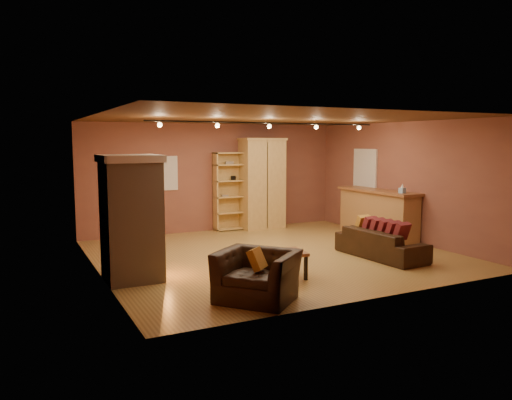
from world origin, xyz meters
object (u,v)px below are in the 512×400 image
armoire (262,183)px  armchair (257,267)px  bar_counter (378,213)px  fireplace (132,218)px  bookcase (229,191)px  loveseat (381,238)px  coffee_table (286,255)px

armoire → armchair: bearing=-117.9°
bar_counter → armchair: (-4.84, -3.06, -0.10)m
bar_counter → armchair: bar_counter is taller
fireplace → bar_counter: (6.24, 1.14, -0.47)m
fireplace → bar_counter: fireplace is taller
bookcase → loveseat: bookcase is taller
armchair → bookcase: bearing=119.6°
fireplace → loveseat: (4.86, -0.60, -0.65)m
fireplace → bookcase: bearing=47.8°
loveseat → fireplace: bearing=79.5°
fireplace → armchair: size_ratio=1.59×
armoire → bar_counter: armoire is taller
loveseat → coffee_table: 2.51m
bookcase → armchair: bookcase is taller
fireplace → loveseat: size_ratio=1.05×
bar_counter → armoire: bearing=129.2°
armchair → coffee_table: 1.33m
loveseat → armchair: (-3.47, -1.32, 0.09)m
armoire → loveseat: size_ratio=1.21×
armchair → armoire: bearing=111.2°
bar_counter → coffee_table: bearing=-150.4°
coffee_table → fireplace: bearing=156.3°
armoire → coffee_table: 5.03m
loveseat → bar_counter: bearing=-41.9°
coffee_table → loveseat: bearing=10.3°
loveseat → armchair: bearing=107.3°
bar_counter → loveseat: size_ratio=1.22×
bookcase → loveseat: (1.47, -4.34, -0.64)m
bookcase → loveseat: 4.63m
loveseat → coffee_table: bearing=96.8°
fireplace → armoire: 5.56m
fireplace → bookcase: fireplace is taller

